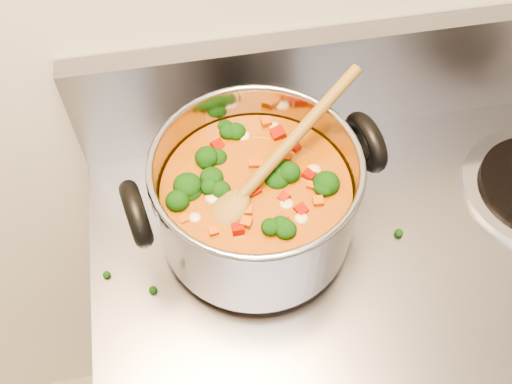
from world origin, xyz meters
TOP-DOWN VIEW (x-y plane):
  - stockpot at (-0.13, 1.32)m, footprint 0.30×0.23m
  - wooden_spoon at (-0.12, 1.33)m, footprint 0.21×0.16m
  - cooktop_crumbs at (-0.08, 1.37)m, footprint 0.33×0.21m

SIDE VIEW (x-z plane):
  - cooktop_crumbs at x=-0.08m, z-range 0.92..0.93m
  - stockpot at x=-0.13m, z-range 0.93..1.07m
  - wooden_spoon at x=-0.12m, z-range 0.99..1.08m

